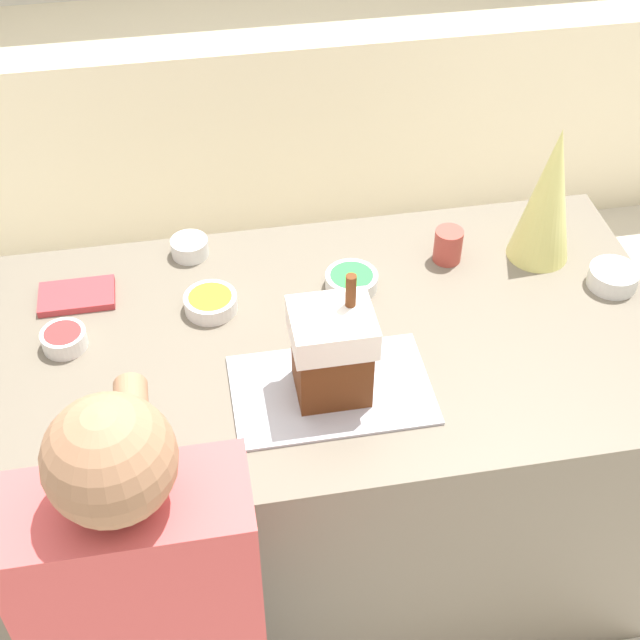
# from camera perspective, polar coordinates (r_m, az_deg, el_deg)

# --- Properties ---
(ground_plane) EXTENTS (12.00, 12.00, 0.00)m
(ground_plane) POSITION_cam_1_polar(r_m,az_deg,el_deg) (2.96, 0.10, -14.26)
(ground_plane) COLOR beige
(back_cabinet_block) EXTENTS (6.00, 0.60, 0.93)m
(back_cabinet_block) POSITION_cam_1_polar(r_m,az_deg,el_deg) (4.01, -4.73, 12.55)
(back_cabinet_block) COLOR beige
(back_cabinet_block) RESTS_ON ground_plane
(kitchen_island) EXTENTS (1.79, 0.94, 0.94)m
(kitchen_island) POSITION_cam_1_polar(r_m,az_deg,el_deg) (2.58, 0.12, -8.61)
(kitchen_island) COLOR #6B6051
(kitchen_island) RESTS_ON ground_plane
(baking_tray) EXTENTS (0.47, 0.30, 0.01)m
(baking_tray) POSITION_cam_1_polar(r_m,az_deg,el_deg) (2.10, 0.73, -4.48)
(baking_tray) COLOR #B2B2BC
(baking_tray) RESTS_ON kitchen_island
(gingerbread_house) EXTENTS (0.18, 0.16, 0.32)m
(gingerbread_house) POSITION_cam_1_polar(r_m,az_deg,el_deg) (2.01, 0.77, -1.99)
(gingerbread_house) COLOR #5B2D14
(gingerbread_house) RESTS_ON baking_tray
(decorative_tree) EXTENTS (0.17, 0.17, 0.40)m
(decorative_tree) POSITION_cam_1_polar(r_m,az_deg,el_deg) (2.43, 14.44, 7.74)
(decorative_tree) COLOR #DBD675
(decorative_tree) RESTS_ON kitchen_island
(candy_bowl_front_corner) EXTENTS (0.13, 0.13, 0.05)m
(candy_bowl_front_corner) POSITION_cam_1_polar(r_m,az_deg,el_deg) (2.48, 18.25, 2.66)
(candy_bowl_front_corner) COLOR silver
(candy_bowl_front_corner) RESTS_ON kitchen_island
(candy_bowl_center_rear) EXTENTS (0.10, 0.10, 0.05)m
(candy_bowl_center_rear) POSITION_cam_1_polar(r_m,az_deg,el_deg) (2.49, -8.35, 4.67)
(candy_bowl_center_rear) COLOR silver
(candy_bowl_center_rear) RESTS_ON kitchen_island
(candy_bowl_far_left) EXTENTS (0.14, 0.14, 0.04)m
(candy_bowl_far_left) POSITION_cam_1_polar(r_m,az_deg,el_deg) (2.36, 2.03, 2.55)
(candy_bowl_far_left) COLOR white
(candy_bowl_far_left) RESTS_ON kitchen_island
(candy_bowl_beside_tree) EXTENTS (0.11, 0.11, 0.05)m
(candy_bowl_beside_tree) POSITION_cam_1_polar(r_m,az_deg,el_deg) (2.28, -16.07, -1.15)
(candy_bowl_beside_tree) COLOR white
(candy_bowl_beside_tree) RESTS_ON kitchen_island
(candy_bowl_far_right) EXTENTS (0.14, 0.14, 0.04)m
(candy_bowl_far_right) POSITION_cam_1_polar(r_m,az_deg,el_deg) (2.31, -7.02, 1.14)
(candy_bowl_far_right) COLOR white
(candy_bowl_far_right) RESTS_ON kitchen_island
(cookbook) EXTENTS (0.20, 0.12, 0.02)m
(cookbook) POSITION_cam_1_polar(r_m,az_deg,el_deg) (2.41, -15.30, 1.50)
(cookbook) COLOR #B23338
(cookbook) RESTS_ON kitchen_island
(mug) EXTENTS (0.08, 0.08, 0.10)m
(mug) POSITION_cam_1_polar(r_m,az_deg,el_deg) (2.45, 8.20, 4.75)
(mug) COLOR #B24238
(mug) RESTS_ON kitchen_island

